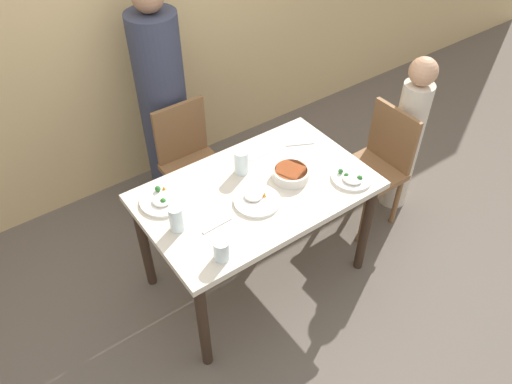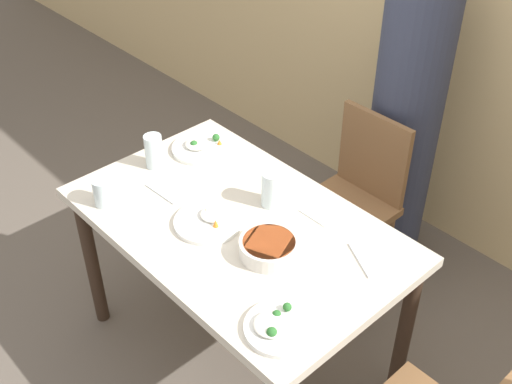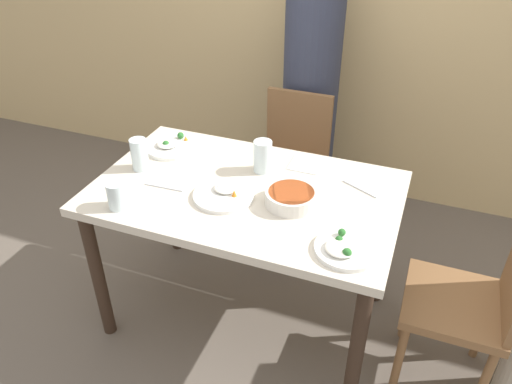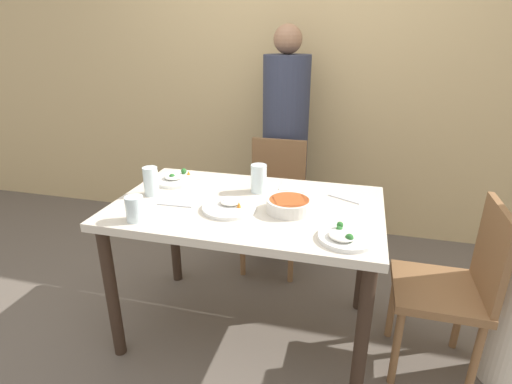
{
  "view_description": "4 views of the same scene",
  "coord_description": "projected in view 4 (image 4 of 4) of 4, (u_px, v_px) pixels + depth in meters",
  "views": [
    {
      "loc": [
        -1.22,
        -1.69,
        2.66
      ],
      "look_at": [
        -0.06,
        -0.08,
        0.84
      ],
      "focal_mm": 35.0,
      "sensor_mm": 36.0,
      "label": 1
    },
    {
      "loc": [
        1.43,
        -1.22,
        2.33
      ],
      "look_at": [
        0.07,
        0.03,
        0.93
      ],
      "focal_mm": 45.0,
      "sensor_mm": 36.0,
      "label": 2
    },
    {
      "loc": [
        0.69,
        -1.67,
        1.94
      ],
      "look_at": [
        0.08,
        -0.07,
        0.81
      ],
      "focal_mm": 35.0,
      "sensor_mm": 36.0,
      "label": 3
    },
    {
      "loc": [
        0.5,
        -1.74,
        1.55
      ],
      "look_at": [
        0.06,
        -0.08,
        0.86
      ],
      "focal_mm": 28.0,
      "sensor_mm": 36.0,
      "label": 4
    }
  ],
  "objects": [
    {
      "name": "glass_water_short",
      "position": [
        135.0,
        209.0,
        1.78
      ],
      "size": [
        0.08,
        0.08,
        0.12
      ],
      "color": "silver",
      "rests_on": "dining_table"
    },
    {
      "name": "plate_noodles",
      "position": [
        177.0,
        179.0,
        2.27
      ],
      "size": [
        0.27,
        0.27,
        0.05
      ],
      "color": "white",
      "rests_on": "dining_table"
    },
    {
      "name": "person_adult",
      "position": [
        285.0,
        150.0,
        2.96
      ],
      "size": [
        0.33,
        0.33,
        1.61
      ],
      "color": "#33384C",
      "rests_on": "ground_plane"
    },
    {
      "name": "chair_child_spot",
      "position": [
        455.0,
        284.0,
        1.82
      ],
      "size": [
        0.4,
        0.4,
        0.88
      ],
      "rotation": [
        0.0,
        0.0,
        -1.57
      ],
      "color": "brown",
      "rests_on": "ground_plane"
    },
    {
      "name": "plate_rice_child",
      "position": [
        346.0,
        237.0,
        1.62
      ],
      "size": [
        0.24,
        0.24,
        0.05
      ],
      "color": "white",
      "rests_on": "dining_table"
    },
    {
      "name": "ground_plane",
      "position": [
        248.0,
        328.0,
        2.26
      ],
      "size": [
        10.0,
        10.0,
        0.0
      ],
      "primitive_type": "plane",
      "color": "#60564C"
    },
    {
      "name": "chair_adult_spot",
      "position": [
        275.0,
        199.0,
        2.75
      ],
      "size": [
        0.4,
        0.4,
        0.88
      ],
      "color": "brown",
      "rests_on": "ground_plane"
    },
    {
      "name": "plate_rice_adult",
      "position": [
        230.0,
        207.0,
        1.91
      ],
      "size": [
        0.26,
        0.26,
        0.05
      ],
      "color": "white",
      "rests_on": "dining_table"
    },
    {
      "name": "glass_water_center",
      "position": [
        151.0,
        181.0,
        2.06
      ],
      "size": [
        0.08,
        0.08,
        0.15
      ],
      "color": "silver",
      "rests_on": "dining_table"
    },
    {
      "name": "wall_back",
      "position": [
        298.0,
        62.0,
        3.03
      ],
      "size": [
        10.0,
        0.06,
        2.7
      ],
      "color": "tan",
      "rests_on": "ground_plane"
    },
    {
      "name": "glass_water_tall",
      "position": [
        259.0,
        178.0,
        2.1
      ],
      "size": [
        0.08,
        0.08,
        0.15
      ],
      "color": "silver",
      "rests_on": "dining_table"
    },
    {
      "name": "fork_steel",
      "position": [
        175.0,
        205.0,
        1.95
      ],
      "size": [
        0.18,
        0.03,
        0.01
      ],
      "color": "silver",
      "rests_on": "dining_table"
    },
    {
      "name": "dining_table",
      "position": [
        247.0,
        221.0,
        2.01
      ],
      "size": [
        1.31,
        0.81,
        0.77
      ],
      "color": "beige",
      "rests_on": "ground_plane"
    },
    {
      "name": "bowl_curry",
      "position": [
        289.0,
        205.0,
        1.88
      ],
      "size": [
        0.22,
        0.22,
        0.06
      ],
      "color": "silver",
      "rests_on": "dining_table"
    },
    {
      "name": "spoon_steel",
      "position": [
        344.0,
        199.0,
        2.02
      ],
      "size": [
        0.17,
        0.1,
        0.01
      ],
      "color": "silver",
      "rests_on": "dining_table"
    },
    {
      "name": "napkin_folded",
      "position": [
        294.0,
        186.0,
        2.19
      ],
      "size": [
        0.14,
        0.14,
        0.01
      ],
      "color": "white",
      "rests_on": "dining_table"
    }
  ]
}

